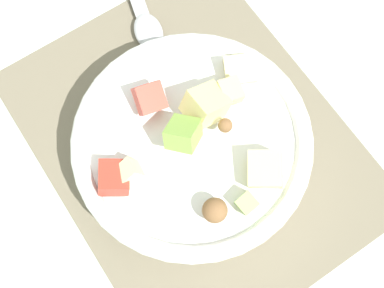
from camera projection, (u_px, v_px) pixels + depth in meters
ground_plane at (193, 141)px, 0.64m from camera, size 2.40×2.40×0.00m
placemat at (193, 141)px, 0.64m from camera, size 0.43×0.34×0.01m
salad_bowl at (193, 146)px, 0.59m from camera, size 0.27×0.27×0.11m
serving_spoon at (140, 7)px, 0.69m from camera, size 0.20×0.08×0.01m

